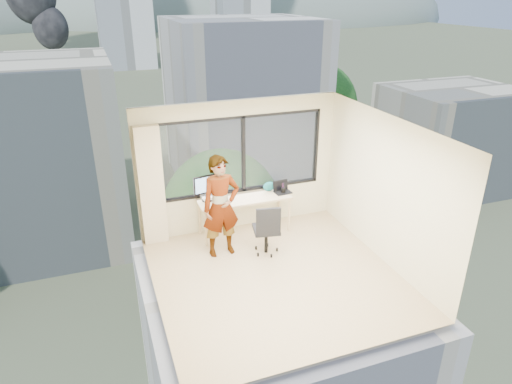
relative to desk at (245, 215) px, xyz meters
name	(u,v)px	position (x,y,z in m)	size (l,w,h in m)	color
floor	(276,276)	(0.00, -1.66, -0.38)	(4.00, 4.00, 0.01)	tan
ceiling	(279,128)	(0.00, -1.66, 2.23)	(4.00, 4.00, 0.01)	white
wall_front	(341,276)	(0.00, -3.66, 0.93)	(4.00, 0.01, 2.60)	beige
wall_left	(150,228)	(-2.00, -1.66, 0.93)	(0.01, 4.00, 2.60)	beige
wall_right	(385,190)	(2.00, -1.66, 0.93)	(0.01, 4.00, 2.60)	beige
window_wall	(241,154)	(0.05, 0.34, 1.15)	(3.30, 0.16, 1.55)	black
curtain	(152,187)	(-1.72, 0.22, 0.77)	(0.45, 0.14, 2.30)	beige
desk	(245,215)	(0.00, 0.00, 0.00)	(1.80, 0.60, 0.75)	beige
chair	(266,228)	(0.12, -0.87, 0.13)	(0.52, 0.52, 1.02)	black
person	(221,206)	(-0.64, -0.60, 0.57)	(0.69, 0.45, 1.89)	#2D2D33
monitor	(207,188)	(-0.71, 0.13, 0.64)	(0.53, 0.11, 0.53)	black
game_console	(209,197)	(-0.65, 0.20, 0.41)	(0.29, 0.24, 0.07)	white
laptop	(283,188)	(0.80, -0.03, 0.48)	(0.32, 0.34, 0.21)	black
cellphone	(218,205)	(-0.58, -0.14, 0.38)	(0.11, 0.05, 0.01)	black
pen_cup	(283,190)	(0.80, -0.04, 0.43)	(0.09, 0.09, 0.11)	black
handbag	(269,186)	(0.58, 0.15, 0.47)	(0.25, 0.13, 0.19)	#0D4A50
exterior_ground	(97,68)	(0.00, 118.34, -14.38)	(400.00, 400.00, 0.04)	#515B3D
near_bldg_a	(7,160)	(-9.00, 28.34, -7.38)	(16.00, 12.00, 14.00)	beige
near_bldg_b	(243,101)	(12.00, 36.34, -6.38)	(14.00, 13.00, 16.00)	white
near_bldg_c	(449,139)	(30.00, 26.34, -9.38)	(12.00, 10.00, 10.00)	beige
far_tower_b	(123,5)	(8.00, 118.34, 0.62)	(13.00, 13.00, 30.00)	silver
far_tower_c	(239,8)	(45.00, 138.34, -1.38)	(15.00, 15.00, 26.00)	silver
hill_b	(235,18)	(100.00, 318.34, -14.38)	(300.00, 220.00, 96.00)	slate
tree_b	(223,235)	(4.00, 16.34, -9.88)	(7.60, 7.60, 9.00)	#194818
tree_c	(320,117)	(22.00, 38.34, -9.38)	(8.40, 8.40, 10.00)	#194818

